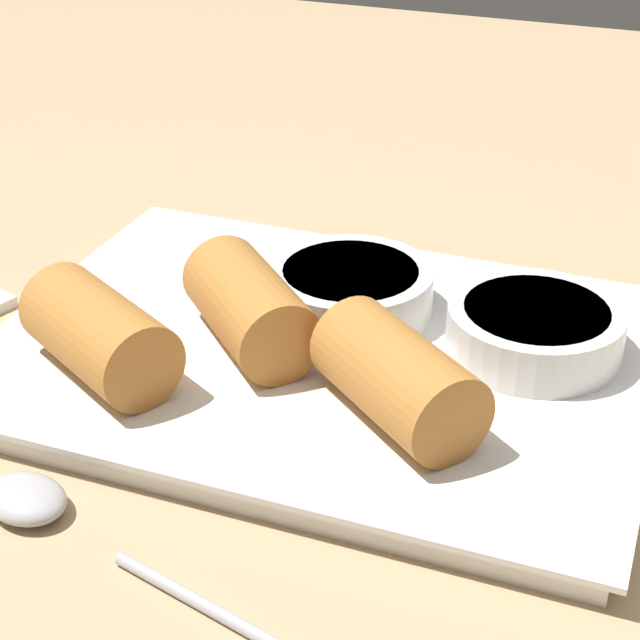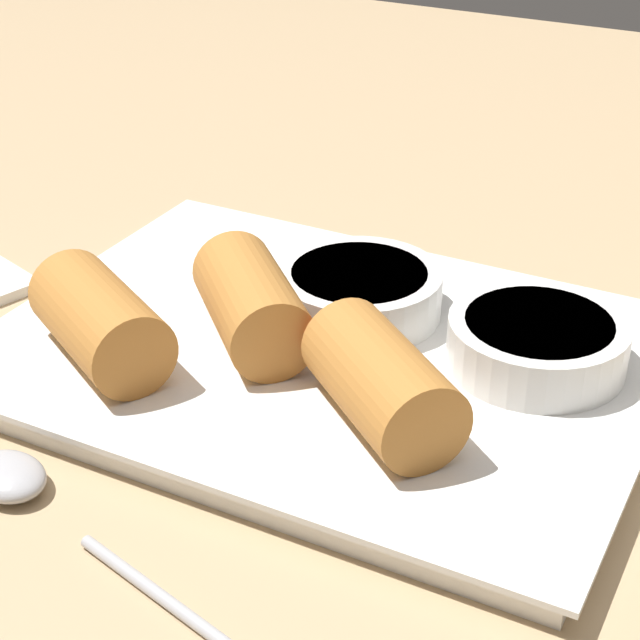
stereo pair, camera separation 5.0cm
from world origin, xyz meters
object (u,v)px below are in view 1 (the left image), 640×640
(dipping_bowl_near, at_px, (350,289))
(dipping_bowl_far, at_px, (535,328))
(spoon, at_px, (60,519))
(serving_plate, at_px, (320,363))

(dipping_bowl_near, distance_m, dipping_bowl_far, 0.09)
(dipping_bowl_far, height_order, spoon, dipping_bowl_far)
(dipping_bowl_far, bearing_deg, spoon, -130.75)
(dipping_bowl_far, relative_size, spoon, 0.45)
(spoon, bearing_deg, dipping_bowl_near, 72.72)
(serving_plate, distance_m, dipping_bowl_far, 0.10)
(serving_plate, height_order, dipping_bowl_far, dipping_bowl_far)
(serving_plate, bearing_deg, spoon, -111.59)
(serving_plate, bearing_deg, dipping_bowl_far, 19.86)
(spoon, bearing_deg, dipping_bowl_far, 49.25)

